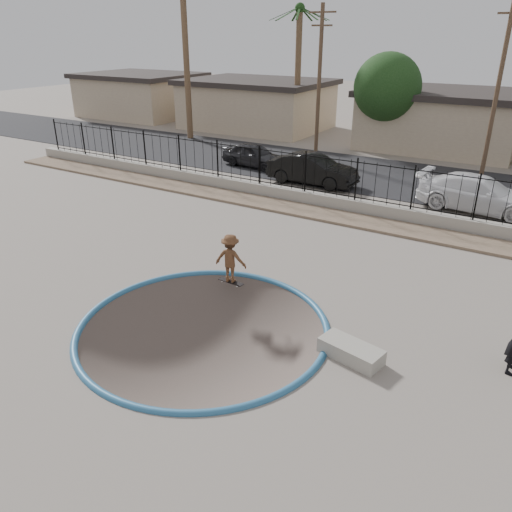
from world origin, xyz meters
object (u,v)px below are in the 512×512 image
object	(u,v)px
car_c	(479,194)
skater	(231,261)
skateboard	(231,282)
car_b	(312,169)
concrete_ledge	(351,351)
car_a	(254,155)

from	to	relation	value
car_c	skater	bearing A→B (deg)	159.08
skateboard	car_b	size ratio (longest dim) A/B	0.19
skater	car_b	distance (m)	12.12
concrete_ledge	skater	bearing A→B (deg)	159.61
car_b	skateboard	bearing A→B (deg)	-166.95
car_a	car_b	bearing A→B (deg)	-103.78
car_c	car_a	bearing A→B (deg)	87.09
skateboard	car_c	world-z (taller)	car_c
skater	car_a	distance (m)	15.29
concrete_ledge	car_c	size ratio (longest dim) A/B	0.30
concrete_ledge	car_c	xyz separation A→B (m)	(0.69, 13.60, 0.62)
skater	skateboard	xyz separation A→B (m)	(-0.00, 0.00, -0.74)
skater	car_a	world-z (taller)	skater
concrete_ledge	car_c	world-z (taller)	car_c
skateboard	car_b	world-z (taller)	car_b
skater	concrete_ledge	size ratio (longest dim) A/B	1.00
concrete_ledge	skateboard	bearing A→B (deg)	159.61
concrete_ledge	car_a	xyz separation A→B (m)	(-12.19, 15.20, 0.52)
car_a	car_b	world-z (taller)	car_b
skater	car_c	size ratio (longest dim) A/B	0.30
skater	car_c	bearing A→B (deg)	-127.07
car_a	car_c	xyz separation A→B (m)	(12.88, -1.60, 0.09)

